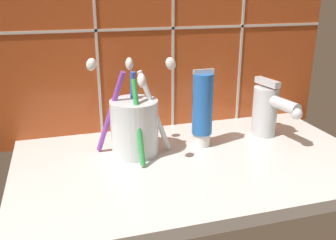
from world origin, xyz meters
TOP-DOWN VIEW (x-y plane):
  - sink_counter at (0.00, 0.00)cm, footprint 60.60×35.82cm
  - toothbrush_cup at (-9.20, 5.32)cm, footprint 15.42×11.74cm
  - toothpaste_tube at (3.45, 5.33)cm, footprint 3.90×3.71cm
  - sink_faucet at (17.53, 6.17)cm, footprint 4.91×12.37cm

SIDE VIEW (x-z plane):
  - sink_counter at x=0.00cm, z-range 0.00..2.00cm
  - toothbrush_cup at x=-9.20cm, z-range -1.28..15.98cm
  - sink_faucet at x=17.53cm, z-range 1.84..13.24cm
  - toothpaste_tube at x=3.45cm, z-range 1.94..16.46cm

